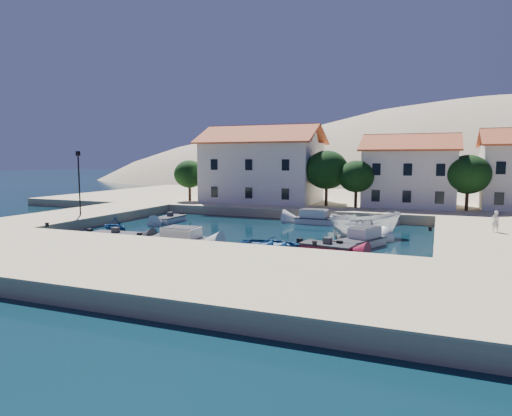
# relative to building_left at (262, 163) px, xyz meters

# --- Properties ---
(ground) EXTENTS (400.00, 400.00, 0.00)m
(ground) POSITION_rel_building_left_xyz_m (6.00, -28.00, -5.94)
(ground) COLOR black
(ground) RESTS_ON ground
(quay_south) EXTENTS (52.00, 12.00, 1.00)m
(quay_south) POSITION_rel_building_left_xyz_m (6.00, -34.00, -5.44)
(quay_south) COLOR #C5B087
(quay_south) RESTS_ON ground
(quay_west) EXTENTS (8.00, 20.00, 1.00)m
(quay_west) POSITION_rel_building_left_xyz_m (-13.00, -18.00, -5.44)
(quay_west) COLOR #C5B087
(quay_west) RESTS_ON ground
(quay_north) EXTENTS (80.00, 36.00, 1.00)m
(quay_north) POSITION_rel_building_left_xyz_m (8.00, 10.00, -5.44)
(quay_north) COLOR #C5B087
(quay_north) RESTS_ON ground
(hills) EXTENTS (254.00, 176.00, 99.00)m
(hills) POSITION_rel_building_left_xyz_m (26.64, 95.62, -29.34)
(hills) COLOR tan
(hills) RESTS_ON ground
(building_left) EXTENTS (14.70, 9.45, 9.70)m
(building_left) POSITION_rel_building_left_xyz_m (0.00, 0.00, 0.00)
(building_left) COLOR white
(building_left) RESTS_ON quay_north
(building_mid) EXTENTS (10.50, 8.40, 8.30)m
(building_mid) POSITION_rel_building_left_xyz_m (18.00, 1.00, -0.71)
(building_mid) COLOR white
(building_mid) RESTS_ON quay_north
(trees) EXTENTS (37.30, 5.30, 6.45)m
(trees) POSITION_rel_building_left_xyz_m (10.51, -2.54, -1.10)
(trees) COLOR #382314
(trees) RESTS_ON quay_north
(lamppost) EXTENTS (0.35, 0.25, 6.22)m
(lamppost) POSITION_rel_building_left_xyz_m (-11.50, -20.00, -1.18)
(lamppost) COLOR black
(lamppost) RESTS_ON quay_west
(bollards) EXTENTS (29.36, 9.56, 0.30)m
(bollards) POSITION_rel_building_left_xyz_m (8.80, -24.13, -4.79)
(bollards) COLOR black
(bollards) RESTS_ON ground
(motorboat_grey_sw) EXTENTS (4.38, 2.10, 1.25)m
(motorboat_grey_sw) POSITION_rel_building_left_xyz_m (-2.68, -25.69, -5.64)
(motorboat_grey_sw) COLOR #323237
(motorboat_grey_sw) RESTS_ON ground
(cabin_cruiser_south) EXTENTS (5.08, 2.24, 1.60)m
(cabin_cruiser_south) POSITION_rel_building_left_xyz_m (2.75, -25.83, -5.46)
(cabin_cruiser_south) COLOR silver
(cabin_cruiser_south) RESTS_ON ground
(rowboat_south) EXTENTS (4.87, 3.58, 0.98)m
(rowboat_south) POSITION_rel_building_left_xyz_m (10.07, -24.33, -5.94)
(rowboat_south) COLOR navy
(rowboat_south) RESTS_ON ground
(motorboat_red_se) EXTENTS (3.92, 2.31, 1.25)m
(motorboat_red_se) POSITION_rel_building_left_xyz_m (14.11, -24.09, -5.64)
(motorboat_red_se) COLOR maroon
(motorboat_red_se) RESTS_ON ground
(cabin_cruiser_east) EXTENTS (3.44, 4.89, 1.60)m
(cabin_cruiser_east) POSITION_rel_building_left_xyz_m (15.90, -21.14, -5.46)
(cabin_cruiser_east) COLOR silver
(cabin_cruiser_east) RESTS_ON ground
(boat_east) EXTENTS (6.29, 4.06, 2.28)m
(boat_east) POSITION_rel_building_left_xyz_m (15.55, -16.58, -5.94)
(boat_east) COLOR silver
(boat_east) RESTS_ON ground
(motorboat_white_ne) EXTENTS (2.78, 4.02, 1.25)m
(motorboat_white_ne) POSITION_rel_building_left_xyz_m (16.39, -9.15, -5.64)
(motorboat_white_ne) COLOR silver
(motorboat_white_ne) RESTS_ON ground
(rowboat_west) EXTENTS (3.84, 3.57, 1.65)m
(rowboat_west) POSITION_rel_building_left_xyz_m (-4.93, -23.05, -5.94)
(rowboat_west) COLOR navy
(rowboat_west) RESTS_ON ground
(motorboat_white_west) EXTENTS (1.73, 3.84, 1.25)m
(motorboat_white_west) POSITION_rel_building_left_xyz_m (-4.31, -15.13, -5.64)
(motorboat_white_west) COLOR silver
(motorboat_white_west) RESTS_ON ground
(cabin_cruiser_north) EXTENTS (5.00, 2.12, 1.60)m
(cabin_cruiser_north) POSITION_rel_building_left_xyz_m (10.30, -10.45, -5.46)
(cabin_cruiser_north) COLOR silver
(cabin_cruiser_north) RESTS_ON ground
(pedestrian) EXTENTS (0.69, 0.57, 1.63)m
(pedestrian) POSITION_rel_building_left_xyz_m (25.22, -16.73, -4.12)
(pedestrian) COLOR silver
(pedestrian) RESTS_ON quay_east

